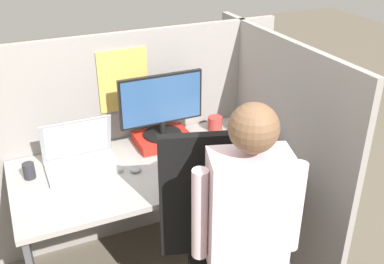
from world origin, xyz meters
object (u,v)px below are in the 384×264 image
(laptop, at_px, (81,158))
(stapler, at_px, (262,143))
(person, at_px, (257,231))
(monitor, at_px, (162,105))
(carrot_toy, at_px, (188,180))
(coffee_mug, at_px, (215,123))
(office_chair, at_px, (226,250))
(pen_cup, at_px, (29,171))
(paper_box, at_px, (163,139))

(laptop, relative_size, stapler, 2.30)
(stapler, height_order, person, person)
(monitor, relative_size, carrot_toy, 3.03)
(laptop, xyz_separation_m, carrot_toy, (0.46, -0.39, -0.03))
(laptop, distance_m, coffee_mug, 0.87)
(monitor, xyz_separation_m, coffee_mug, (0.36, 0.03, -0.21))
(stapler, distance_m, person, 0.83)
(monitor, relative_size, stapler, 3.02)
(office_chair, xyz_separation_m, coffee_mug, (0.36, 0.84, 0.21))
(person, height_order, pen_cup, person)
(paper_box, height_order, office_chair, office_chair)
(paper_box, xyz_separation_m, office_chair, (0.00, -0.81, -0.20))
(stapler, relative_size, coffee_mug, 1.79)
(office_chair, relative_size, pen_cup, 12.95)
(paper_box, bearing_deg, stapler, -29.14)
(monitor, bearing_deg, person, -86.83)
(office_chair, xyz_separation_m, pen_cup, (-0.77, 0.74, 0.21))
(stapler, height_order, office_chair, office_chair)
(stapler, bearing_deg, person, -123.46)
(paper_box, distance_m, carrot_toy, 0.46)
(paper_box, relative_size, stapler, 1.95)
(laptop, distance_m, pen_cup, 0.27)
(paper_box, relative_size, pen_cup, 3.78)
(person, distance_m, coffee_mug, 1.05)
(stapler, height_order, coffee_mug, coffee_mug)
(paper_box, distance_m, person, 0.98)
(monitor, distance_m, person, 1.00)
(carrot_toy, bearing_deg, paper_box, 85.48)
(pen_cup, bearing_deg, carrot_toy, -28.08)
(paper_box, bearing_deg, carrot_toy, -94.52)
(laptop, bearing_deg, pen_cup, -179.11)
(carrot_toy, height_order, pen_cup, pen_cup)
(laptop, bearing_deg, paper_box, 7.58)
(pen_cup, bearing_deg, office_chair, -43.77)
(carrot_toy, distance_m, pen_cup, 0.83)
(monitor, distance_m, pen_cup, 0.80)
(pen_cup, bearing_deg, person, -47.73)
(paper_box, distance_m, stapler, 0.58)
(carrot_toy, distance_m, coffee_mug, 0.64)
(office_chair, xyz_separation_m, person, (0.05, -0.16, 0.22))
(paper_box, bearing_deg, pen_cup, -174.75)
(monitor, relative_size, person, 0.37)
(paper_box, xyz_separation_m, stapler, (0.51, -0.28, -0.00))
(monitor, bearing_deg, laptop, -172.12)
(stapler, relative_size, carrot_toy, 1.00)
(monitor, relative_size, coffee_mug, 5.41)
(office_chair, bearing_deg, pen_cup, 136.23)
(office_chair, bearing_deg, paper_box, 90.28)
(laptop, height_order, coffee_mug, laptop)
(laptop, bearing_deg, coffee_mug, 6.57)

